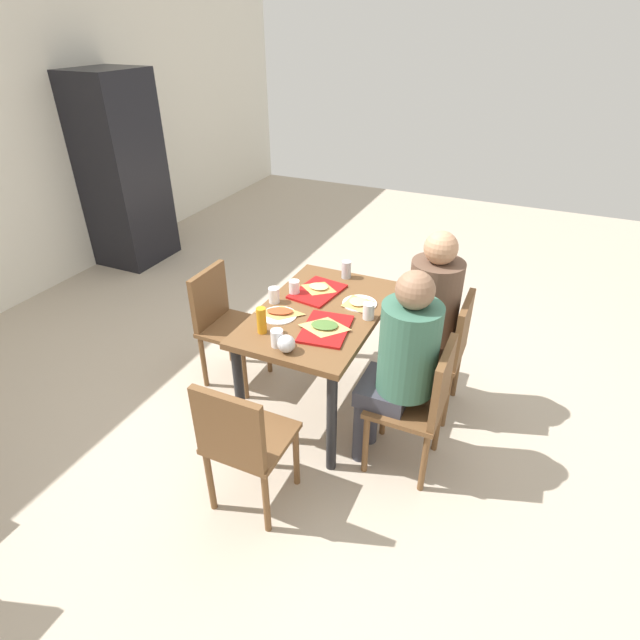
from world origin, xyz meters
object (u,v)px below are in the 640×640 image
(chair_near_right, at_px, (444,346))
(paper_plate_near_edge, at_px, (360,303))
(chair_near_left, at_px, (422,400))
(tray_red_far, at_px, (317,292))
(soda_can, at_px, (346,270))
(chair_far_side, at_px, (223,318))
(plastic_cup_c, at_px, (277,338))
(plastic_cup_d, at_px, (294,288))
(pizza_slice_a, at_px, (325,326))
(person_in_brown_jacket, at_px, (427,309))
(paper_plate_center, at_px, (279,315))
(plastic_cup_b, at_px, (369,311))
(chair_left_end, at_px, (242,440))
(person_in_red, at_px, (401,357))
(pizza_slice_d, at_px, (358,302))
(main_table, at_px, (320,324))
(pizza_slice_b, at_px, (319,287))
(drink_fridge, at_px, (123,171))
(pizza_slice_c, at_px, (280,312))
(condiment_bottle, at_px, (262,320))
(tray_red_near, at_px, (326,329))
(plastic_cup_a, at_px, (274,295))
(foil_bundle, at_px, (286,344))

(chair_near_right, xyz_separation_m, paper_plate_near_edge, (-0.11, 0.55, 0.25))
(chair_near_left, relative_size, tray_red_far, 2.36)
(chair_near_right, height_order, soda_can, soda_can)
(chair_far_side, height_order, plastic_cup_c, chair_far_side)
(chair_far_side, xyz_separation_m, plastic_cup_d, (0.11, -0.51, 0.30))
(plastic_cup_c, bearing_deg, pizza_slice_a, -33.44)
(chair_near_right, relative_size, person_in_brown_jacket, 0.67)
(paper_plate_center, distance_m, plastic_cup_d, 0.29)
(chair_near_right, relative_size, plastic_cup_b, 8.51)
(chair_far_side, relative_size, chair_left_end, 1.00)
(person_in_red, bearing_deg, paper_plate_center, 81.90)
(pizza_slice_d, distance_m, plastic_cup_d, 0.43)
(chair_left_end, height_order, plastic_cup_c, chair_left_end)
(main_table, height_order, chair_near_right, chair_near_right)
(person_in_red, height_order, pizza_slice_b, person_in_red)
(tray_red_far, bearing_deg, plastic_cup_d, 124.13)
(paper_plate_near_edge, relative_size, plastic_cup_c, 2.20)
(paper_plate_center, bearing_deg, chair_far_side, 72.54)
(chair_near_left, bearing_deg, chair_left_end, 131.94)
(tray_red_far, height_order, plastic_cup_b, plastic_cup_b)
(chair_left_end, relative_size, plastic_cup_c, 8.51)
(chair_far_side, height_order, plastic_cup_b, chair_far_side)
(paper_plate_center, bearing_deg, drink_fridge, 58.98)
(chair_left_end, bearing_deg, pizza_slice_d, -9.90)
(pizza_slice_c, height_order, plastic_cup_d, plastic_cup_d)
(tray_red_far, height_order, pizza_slice_d, pizza_slice_d)
(plastic_cup_c, height_order, condiment_bottle, condiment_bottle)
(tray_red_near, height_order, pizza_slice_c, pizza_slice_c)
(drink_fridge, bearing_deg, chair_left_end, -129.86)
(pizza_slice_c, distance_m, drink_fridge, 3.08)
(paper_plate_near_edge, bearing_deg, condiment_bottle, 143.79)
(condiment_bottle, bearing_deg, chair_far_side, 55.73)
(chair_far_side, height_order, paper_plate_near_edge, chair_far_side)
(chair_far_side, bearing_deg, main_table, -90.00)
(tray_red_far, height_order, soda_can, soda_can)
(paper_plate_center, distance_m, pizza_slice_a, 0.32)
(pizza_slice_b, bearing_deg, chair_near_right, -86.24)
(plastic_cup_a, bearing_deg, pizza_slice_a, -111.64)
(person_in_red, height_order, drink_fridge, drink_fridge)
(plastic_cup_a, distance_m, plastic_cup_c, 0.50)
(paper_plate_near_edge, bearing_deg, plastic_cup_a, 111.57)
(plastic_cup_b, distance_m, foil_bundle, 0.59)
(chair_near_left, distance_m, chair_left_end, 1.00)
(main_table, distance_m, chair_near_left, 0.81)
(chair_near_right, distance_m, chair_far_side, 1.52)
(chair_far_side, distance_m, plastic_cup_b, 1.10)
(paper_plate_near_edge, bearing_deg, drink_fridge, 67.71)
(pizza_slice_b, xyz_separation_m, pizza_slice_c, (-0.38, 0.09, -0.01))
(pizza_slice_c, xyz_separation_m, plastic_cup_a, (0.12, 0.10, 0.03))
(soda_can, bearing_deg, condiment_bottle, 168.10)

